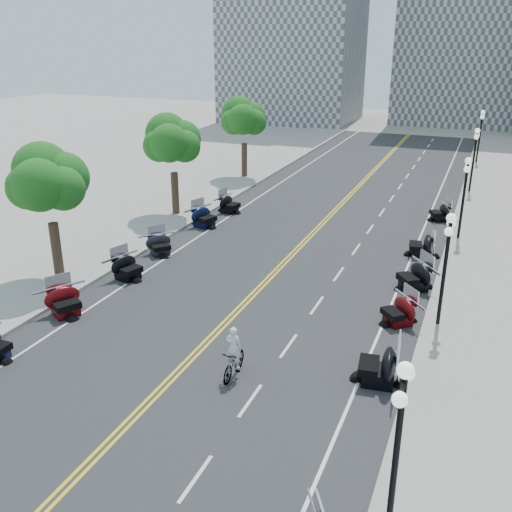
% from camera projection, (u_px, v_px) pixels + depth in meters
% --- Properties ---
extents(ground, '(160.00, 160.00, 0.00)m').
position_uv_depth(ground, '(217.00, 331.00, 24.20)').
color(ground, gray).
extents(road, '(16.00, 90.00, 0.01)m').
position_uv_depth(road, '(293.00, 253.00, 32.82)').
color(road, '#333335').
rests_on(road, ground).
extents(centerline_yellow_a, '(0.12, 90.00, 0.00)m').
position_uv_depth(centerline_yellow_a, '(291.00, 253.00, 32.86)').
color(centerline_yellow_a, yellow).
rests_on(centerline_yellow_a, road).
extents(centerline_yellow_b, '(0.12, 90.00, 0.00)m').
position_uv_depth(centerline_yellow_b, '(295.00, 253.00, 32.78)').
color(centerline_yellow_b, yellow).
rests_on(centerline_yellow_b, road).
extents(edge_line_north, '(0.12, 90.00, 0.00)m').
position_uv_depth(edge_line_north, '(406.00, 269.00, 30.56)').
color(edge_line_north, white).
rests_on(edge_line_north, road).
extents(edge_line_south, '(0.12, 90.00, 0.00)m').
position_uv_depth(edge_line_south, '(195.00, 239.00, 35.08)').
color(edge_line_south, white).
rests_on(edge_line_south, road).
extents(lane_dash_4, '(0.12, 2.00, 0.00)m').
position_uv_depth(lane_dash_4, '(196.00, 478.00, 16.17)').
color(lane_dash_4, white).
rests_on(lane_dash_4, road).
extents(lane_dash_5, '(0.12, 2.00, 0.00)m').
position_uv_depth(lane_dash_5, '(250.00, 400.00, 19.62)').
color(lane_dash_5, white).
rests_on(lane_dash_5, road).
extents(lane_dash_6, '(0.12, 2.00, 0.00)m').
position_uv_depth(lane_dash_6, '(289.00, 346.00, 23.07)').
color(lane_dash_6, white).
rests_on(lane_dash_6, road).
extents(lane_dash_7, '(0.12, 2.00, 0.00)m').
position_uv_depth(lane_dash_7, '(317.00, 305.00, 26.52)').
color(lane_dash_7, white).
rests_on(lane_dash_7, road).
extents(lane_dash_8, '(0.12, 2.00, 0.00)m').
position_uv_depth(lane_dash_8, '(339.00, 274.00, 29.96)').
color(lane_dash_8, white).
rests_on(lane_dash_8, road).
extents(lane_dash_9, '(0.12, 2.00, 0.00)m').
position_uv_depth(lane_dash_9, '(356.00, 249.00, 33.41)').
color(lane_dash_9, white).
rests_on(lane_dash_9, road).
extents(lane_dash_10, '(0.12, 2.00, 0.00)m').
position_uv_depth(lane_dash_10, '(370.00, 229.00, 36.86)').
color(lane_dash_10, white).
rests_on(lane_dash_10, road).
extents(lane_dash_11, '(0.12, 2.00, 0.00)m').
position_uv_depth(lane_dash_11, '(382.00, 212.00, 40.31)').
color(lane_dash_11, white).
rests_on(lane_dash_11, road).
extents(lane_dash_12, '(0.12, 2.00, 0.00)m').
position_uv_depth(lane_dash_12, '(392.00, 198.00, 43.76)').
color(lane_dash_12, white).
rests_on(lane_dash_12, road).
extents(lane_dash_13, '(0.12, 2.00, 0.00)m').
position_uv_depth(lane_dash_13, '(400.00, 186.00, 47.20)').
color(lane_dash_13, white).
rests_on(lane_dash_13, road).
extents(lane_dash_14, '(0.12, 2.00, 0.00)m').
position_uv_depth(lane_dash_14, '(407.00, 176.00, 50.65)').
color(lane_dash_14, white).
rests_on(lane_dash_14, road).
extents(lane_dash_15, '(0.12, 2.00, 0.00)m').
position_uv_depth(lane_dash_15, '(414.00, 167.00, 54.10)').
color(lane_dash_15, white).
rests_on(lane_dash_15, road).
extents(lane_dash_16, '(0.12, 2.00, 0.00)m').
position_uv_depth(lane_dash_16, '(419.00, 159.00, 57.55)').
color(lane_dash_16, white).
rests_on(lane_dash_16, road).
extents(lane_dash_17, '(0.12, 2.00, 0.00)m').
position_uv_depth(lane_dash_17, '(424.00, 152.00, 61.00)').
color(lane_dash_17, white).
rests_on(lane_dash_17, road).
extents(lane_dash_18, '(0.12, 2.00, 0.00)m').
position_uv_depth(lane_dash_18, '(429.00, 146.00, 64.44)').
color(lane_dash_18, white).
rests_on(lane_dash_18, road).
extents(lane_dash_19, '(0.12, 2.00, 0.00)m').
position_uv_depth(lane_dash_19, '(432.00, 140.00, 67.89)').
color(lane_dash_19, white).
rests_on(lane_dash_19, road).
extents(sidewalk_north, '(5.00, 90.00, 0.15)m').
position_uv_depth(sidewalk_north, '(488.00, 280.00, 29.08)').
color(sidewalk_north, '#9E9991').
rests_on(sidewalk_north, ground).
extents(sidewalk_south, '(5.00, 90.00, 0.15)m').
position_uv_depth(sidewalk_south, '(138.00, 230.00, 36.51)').
color(sidewalk_south, '#9E9991').
rests_on(sidewalk_south, ground).
extents(distant_block_a, '(18.00, 14.00, 26.00)m').
position_uv_depth(distant_block_a, '(294.00, 25.00, 79.29)').
color(distant_block_a, gray).
rests_on(distant_block_a, ground).
extents(distant_block_b, '(16.00, 12.00, 30.00)m').
position_uv_depth(distant_block_b, '(465.00, 8.00, 75.96)').
color(distant_block_b, gray).
rests_on(distant_block_b, ground).
extents(street_lamp_1, '(0.50, 1.20, 4.90)m').
position_uv_depth(street_lamp_1, '(396.00, 455.00, 13.32)').
color(street_lamp_1, black).
rests_on(street_lamp_1, sidewalk_north).
extents(street_lamp_2, '(0.50, 1.20, 4.90)m').
position_uv_depth(street_lamp_2, '(444.00, 271.00, 23.67)').
color(street_lamp_2, black).
rests_on(street_lamp_2, sidewalk_north).
extents(street_lamp_3, '(0.50, 1.20, 4.90)m').
position_uv_depth(street_lamp_3, '(463.00, 199.00, 34.01)').
color(street_lamp_3, black).
rests_on(street_lamp_3, sidewalk_north).
extents(street_lamp_4, '(0.50, 1.20, 4.90)m').
position_uv_depth(street_lamp_4, '(473.00, 161.00, 44.35)').
color(street_lamp_4, black).
rests_on(street_lamp_4, sidewalk_north).
extents(street_lamp_5, '(0.50, 1.20, 4.90)m').
position_uv_depth(street_lamp_5, '(480.00, 137.00, 54.70)').
color(street_lamp_5, black).
rests_on(street_lamp_5, sidewalk_north).
extents(tree_2, '(4.80, 4.80, 9.20)m').
position_uv_depth(tree_2, '(48.00, 189.00, 27.74)').
color(tree_2, '#235619').
rests_on(tree_2, sidewalk_south).
extents(tree_3, '(4.80, 4.80, 9.20)m').
position_uv_depth(tree_3, '(173.00, 147.00, 38.08)').
color(tree_3, '#235619').
rests_on(tree_3, sidewalk_south).
extents(tree_4, '(4.80, 4.80, 9.20)m').
position_uv_depth(tree_4, '(244.00, 123.00, 48.43)').
color(tree_4, '#235619').
rests_on(tree_4, sidewalk_south).
extents(motorcycle_n_5, '(2.49, 2.49, 1.56)m').
position_uv_depth(motorcycle_n_5, '(379.00, 364.00, 20.38)').
color(motorcycle_n_5, black).
rests_on(motorcycle_n_5, road).
extents(motorcycle_n_6, '(2.70, 2.70, 1.34)m').
position_uv_depth(motorcycle_n_6, '(399.00, 310.00, 24.61)').
color(motorcycle_n_6, '#590A0C').
rests_on(motorcycle_n_6, road).
extents(motorcycle_n_7, '(3.04, 3.04, 1.51)m').
position_uv_depth(motorcycle_n_7, '(414.00, 275.00, 27.91)').
color(motorcycle_n_7, black).
rests_on(motorcycle_n_7, road).
extents(motorcycle_n_8, '(2.42, 2.42, 1.48)m').
position_uv_depth(motorcycle_n_8, '(422.00, 244.00, 32.10)').
color(motorcycle_n_8, black).
rests_on(motorcycle_n_8, road).
extents(motorcycle_n_10, '(2.46, 2.46, 1.29)m').
position_uv_depth(motorcycle_n_10, '(440.00, 212.00, 38.33)').
color(motorcycle_n_10, black).
rests_on(motorcycle_n_10, road).
extents(motorcycle_s_5, '(2.80, 2.80, 1.43)m').
position_uv_depth(motorcycle_s_5, '(65.00, 300.00, 25.39)').
color(motorcycle_s_5, '#590A0C').
rests_on(motorcycle_s_5, road).
extents(motorcycle_s_6, '(2.45, 2.45, 1.38)m').
position_uv_depth(motorcycle_s_6, '(127.00, 266.00, 29.15)').
color(motorcycle_s_6, black).
rests_on(motorcycle_s_6, road).
extents(motorcycle_s_7, '(2.63, 2.63, 1.30)m').
position_uv_depth(motorcycle_s_7, '(160.00, 244.00, 32.42)').
color(motorcycle_s_7, black).
rests_on(motorcycle_s_7, road).
extents(motorcycle_s_8, '(2.62, 2.62, 1.45)m').
position_uv_depth(motorcycle_s_8, '(204.00, 216.00, 37.11)').
color(motorcycle_s_8, black).
rests_on(motorcycle_s_8, road).
extents(motorcycle_s_9, '(2.20, 2.20, 1.35)m').
position_uv_depth(motorcycle_s_9, '(229.00, 203.00, 40.08)').
color(motorcycle_s_9, black).
rests_on(motorcycle_s_9, road).
extents(bicycle, '(0.59, 1.92, 1.14)m').
position_uv_depth(bicycle, '(234.00, 362.00, 20.85)').
color(bicycle, '#A51414').
rests_on(bicycle, road).
extents(cyclist_rider, '(0.61, 0.40, 1.67)m').
position_uv_depth(cyclist_rider, '(233.00, 328.00, 20.34)').
color(cyclist_rider, silver).
rests_on(cyclist_rider, bicycle).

